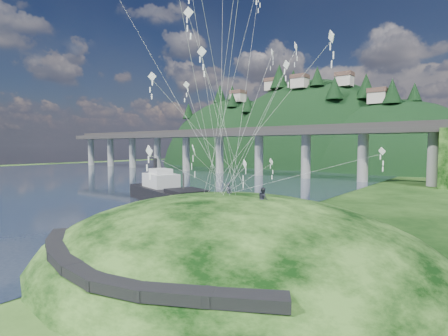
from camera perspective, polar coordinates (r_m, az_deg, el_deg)
The scene contains 10 objects.
ground at distance 34.53m, azimuth -11.68°, elevation -11.92°, with size 320.00×320.00×0.00m, color black.
water at distance 110.55m, azimuth -24.22°, elevation -1.44°, with size 240.00×240.00×0.00m, color #2F3D56.
grass_hill at distance 31.16m, azimuth 1.36°, elevation -16.49°, with size 36.00×32.00×13.00m.
footpath at distance 22.60m, azimuth -18.46°, elevation -14.98°, with size 22.29×5.84×0.83m.
bridge at distance 105.25m, azimuth 8.32°, elevation 3.89°, with size 160.00×11.00×15.00m.
far_ridge at distance 160.26m, azimuth 12.11°, elevation -2.37°, with size 153.00×70.00×94.50m.
work_barge at distance 56.65m, azimuth -9.31°, elevation -3.94°, with size 21.00×11.79×7.11m.
wooden_dock at distance 40.40m, azimuth -6.07°, elevation -8.84°, with size 16.08×5.06×1.13m.
kite_flyers at distance 29.53m, azimuth 4.36°, elevation -2.86°, with size 5.25×1.84×1.96m.
kite_swarm at distance 30.53m, azimuth 0.90°, elevation 20.31°, with size 20.22×17.15×21.68m.
Camera 1 is at (25.36, -21.54, 9.24)m, focal length 28.00 mm.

